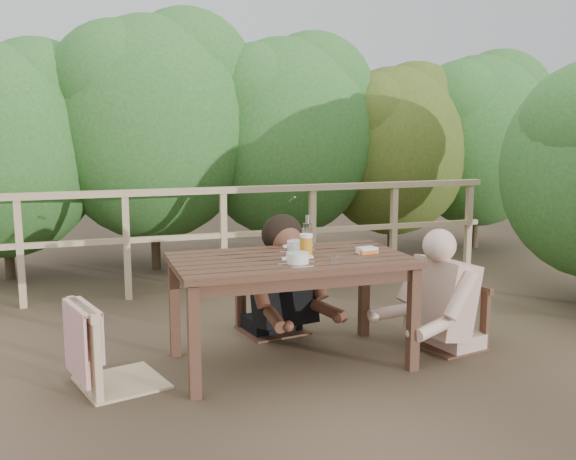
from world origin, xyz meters
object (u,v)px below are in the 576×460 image
object	(u,v)px
woman	(271,241)
soup_far	(298,247)
chair_left	(118,304)
beer_glass	(306,246)
bottle	(307,235)
chair_far	(272,273)
chair_right	(450,289)
butter_tub	(367,251)
bread_roll	(298,260)
soup_near	(298,259)
table	(290,311)
diner_right	(456,249)
tumbler	(334,261)

from	to	relation	value
woman	soup_far	size ratio (longest dim) A/B	5.66
chair_left	woman	distance (m)	1.41
beer_glass	bottle	size ratio (longest dim) A/B	0.60
chair_far	chair_right	xyz separation A→B (m)	(1.11, -0.74, -0.03)
woman	butter_tub	distance (m)	0.88
woman	soup_far	distance (m)	0.53
bread_roll	butter_tub	distance (m)	0.58
bottle	beer_glass	bearing A→B (deg)	-114.05
soup_near	butter_tub	world-z (taller)	soup_near
table	soup_far	size ratio (longest dim) A/B	6.15
bread_roll	bottle	world-z (taller)	bottle
soup_near	beer_glass	distance (m)	0.22
chair_left	soup_near	size ratio (longest dim) A/B	4.17
diner_right	bottle	bearing A→B (deg)	70.81
soup_near	soup_far	xyz separation A→B (m)	(0.13, 0.38, 0.00)
bottle	table	bearing A→B (deg)	-150.26
tumbler	diner_right	bearing A→B (deg)	13.32
chair_far	butter_tub	world-z (taller)	chair_far
diner_right	tumbler	world-z (taller)	diner_right
bottle	tumbler	xyz separation A→B (m)	(0.04, -0.39, -0.10)
table	chair_far	world-z (taller)	chair_far
bread_roll	soup_near	bearing A→B (deg)	88.27
chair_far	bread_roll	world-z (taller)	chair_far
chair_far	chair_right	size ratio (longest dim) A/B	1.08
tumbler	soup_near	bearing A→B (deg)	154.86
soup_far	bread_roll	bearing A→B (deg)	-108.54
beer_glass	butter_tub	distance (m)	0.43
chair_left	bottle	size ratio (longest dim) A/B	3.70
woman	tumbler	bearing A→B (deg)	85.80
table	chair_right	bearing A→B (deg)	-2.71
chair_far	bread_roll	bearing A→B (deg)	-106.65
soup_far	tumbler	world-z (taller)	soup_far
chair_far	butter_tub	distance (m)	0.91
beer_glass	soup_far	bearing A→B (deg)	86.09
table	diner_right	world-z (taller)	diner_right
chair_left	chair_far	distance (m)	1.38
table	soup_near	size ratio (longest dim) A/B	6.35
chair_left	bottle	world-z (taller)	chair_left
woman	diner_right	world-z (taller)	diner_right
soup_near	bread_roll	world-z (taller)	soup_near
bottle	butter_tub	bearing A→B (deg)	-19.73
chair_left	soup_far	bearing A→B (deg)	-96.16
chair_far	woman	world-z (taller)	woman
bottle	tumbler	distance (m)	0.40
chair_far	chair_right	world-z (taller)	chair_far
tumbler	butter_tub	size ratio (longest dim) A/B	0.52
table	beer_glass	xyz separation A→B (m)	(0.10, -0.03, 0.44)
soup_near	tumbler	world-z (taller)	soup_near
woman	tumbler	xyz separation A→B (m)	(0.11, -1.01, 0.04)
woman	table	bearing A→B (deg)	73.20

